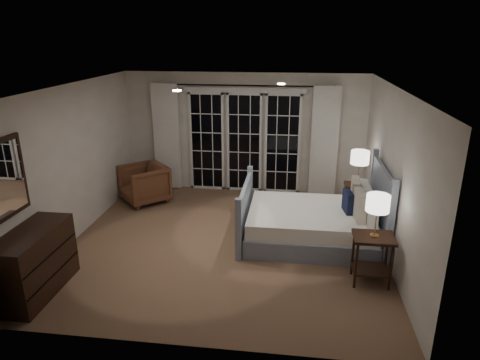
# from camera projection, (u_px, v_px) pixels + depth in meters

# --- Properties ---
(floor) EXTENTS (5.00, 5.00, 0.00)m
(floor) POSITION_uv_depth(u_px,v_px,m) (226.00, 242.00, 7.02)
(floor) COLOR brown
(floor) RESTS_ON ground
(ceiling) EXTENTS (5.00, 5.00, 0.00)m
(ceiling) POSITION_uv_depth(u_px,v_px,m) (224.00, 87.00, 6.20)
(ceiling) COLOR white
(ceiling) RESTS_ON wall_back
(wall_left) EXTENTS (0.02, 5.00, 2.50)m
(wall_left) POSITION_uv_depth(u_px,v_px,m) (73.00, 163.00, 6.92)
(wall_left) COLOR beige
(wall_left) RESTS_ON floor
(wall_right) EXTENTS (0.02, 5.00, 2.50)m
(wall_right) POSITION_uv_depth(u_px,v_px,m) (392.00, 176.00, 6.31)
(wall_right) COLOR beige
(wall_right) RESTS_ON floor
(wall_back) EXTENTS (5.00, 0.02, 2.50)m
(wall_back) POSITION_uv_depth(u_px,v_px,m) (244.00, 133.00, 8.96)
(wall_back) COLOR beige
(wall_back) RESTS_ON floor
(wall_front) EXTENTS (5.00, 0.02, 2.50)m
(wall_front) POSITION_uv_depth(u_px,v_px,m) (185.00, 244.00, 4.27)
(wall_front) COLOR beige
(wall_front) RESTS_ON floor
(french_doors) EXTENTS (2.50, 0.04, 2.20)m
(french_doors) POSITION_uv_depth(u_px,v_px,m) (244.00, 141.00, 8.97)
(french_doors) COLOR black
(french_doors) RESTS_ON wall_back
(curtain_rod) EXTENTS (3.50, 0.03, 0.03)m
(curtain_rod) POSITION_uv_depth(u_px,v_px,m) (244.00, 85.00, 8.54)
(curtain_rod) COLOR black
(curtain_rod) RESTS_ON wall_back
(curtain_left) EXTENTS (0.55, 0.10, 2.25)m
(curtain_left) POSITION_uv_depth(u_px,v_px,m) (167.00, 137.00, 9.08)
(curtain_left) COLOR white
(curtain_left) RESTS_ON curtain_rod
(curtain_right) EXTENTS (0.55, 0.10, 2.25)m
(curtain_right) POSITION_uv_depth(u_px,v_px,m) (324.00, 142.00, 8.68)
(curtain_right) COLOR white
(curtain_right) RESTS_ON curtain_rod
(downlight_a) EXTENTS (0.12, 0.12, 0.01)m
(downlight_a) POSITION_uv_depth(u_px,v_px,m) (281.00, 84.00, 6.67)
(downlight_a) COLOR white
(downlight_a) RESTS_ON ceiling
(downlight_b) EXTENTS (0.12, 0.12, 0.01)m
(downlight_b) POSITION_uv_depth(u_px,v_px,m) (177.00, 91.00, 5.91)
(downlight_b) COLOR white
(downlight_b) RESTS_ON ceiling
(bed) EXTENTS (2.21, 1.58, 1.28)m
(bed) POSITION_uv_depth(u_px,v_px,m) (314.00, 222.00, 6.96)
(bed) COLOR #8892A5
(bed) RESTS_ON floor
(nightstand_left) EXTENTS (0.54, 0.43, 0.70)m
(nightstand_left) POSITION_uv_depth(u_px,v_px,m) (372.00, 252.00, 5.74)
(nightstand_left) COLOR black
(nightstand_left) RESTS_ON floor
(nightstand_right) EXTENTS (0.46, 0.37, 0.60)m
(nightstand_right) POSITION_uv_depth(u_px,v_px,m) (356.00, 195.00, 7.96)
(nightstand_right) COLOR black
(nightstand_right) RESTS_ON floor
(lamp_left) EXTENTS (0.30, 0.30, 0.58)m
(lamp_left) POSITION_uv_depth(u_px,v_px,m) (378.00, 204.00, 5.51)
(lamp_left) COLOR tan
(lamp_left) RESTS_ON nightstand_left
(lamp_right) EXTENTS (0.33, 0.33, 0.64)m
(lamp_right) POSITION_uv_depth(u_px,v_px,m) (360.00, 158.00, 7.72)
(lamp_right) COLOR tan
(lamp_right) RESTS_ON nightstand_right
(armchair) EXTENTS (1.17, 1.16, 0.76)m
(armchair) POSITION_uv_depth(u_px,v_px,m) (144.00, 184.00, 8.57)
(armchair) COLOR brown
(armchair) RESTS_ON floor
(dresser) EXTENTS (0.53, 1.24, 0.88)m
(dresser) POSITION_uv_depth(u_px,v_px,m) (34.00, 262.00, 5.52)
(dresser) COLOR black
(dresser) RESTS_ON floor
(mirror) EXTENTS (0.05, 0.85, 1.00)m
(mirror) POSITION_uv_depth(u_px,v_px,m) (2.00, 181.00, 5.18)
(mirror) COLOR black
(mirror) RESTS_ON wall_left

